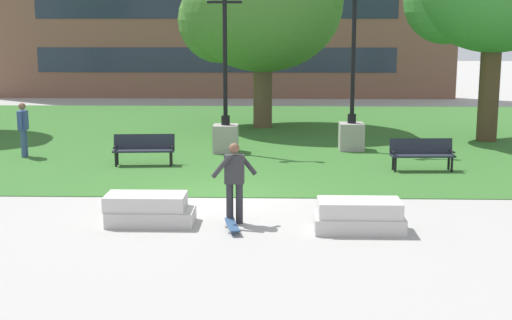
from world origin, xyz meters
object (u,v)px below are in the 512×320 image
object	(u,v)px
lamp_post_right	(352,117)
person_bystander_near_lawn	(23,127)
person_skateboarder	(234,178)
concrete_block_center	(149,210)
lamp_post_center	(226,120)
concrete_block_left	(359,216)
park_bench_near_left	(144,148)
park_bench_near_right	(422,152)
skateboard	(233,226)

from	to	relation	value
lamp_post_right	person_bystander_near_lawn	bearing A→B (deg)	-171.44
person_skateboarder	concrete_block_center	bearing A→B (deg)	-176.73
person_skateboarder	lamp_post_center	xyz separation A→B (m)	(-0.78, 8.49, 0.12)
concrete_block_left	person_bystander_near_lawn	world-z (taller)	person_bystander_near_lawn
park_bench_near_left	lamp_post_right	distance (m)	7.02
concrete_block_center	park_bench_near_right	bearing A→B (deg)	40.24
concrete_block_left	person_skateboarder	world-z (taller)	person_skateboarder
concrete_block_center	skateboard	xyz separation A→B (m)	(1.78, -0.42, -0.22)
concrete_block_left	lamp_post_right	world-z (taller)	lamp_post_right
person_bystander_near_lawn	park_bench_near_right	bearing A→B (deg)	-8.49
lamp_post_center	lamp_post_right	bearing A→B (deg)	7.55
concrete_block_center	park_bench_near_left	distance (m)	6.49
person_bystander_near_lawn	skateboard	bearing A→B (deg)	-48.57
concrete_block_left	person_bystander_near_lawn	distance (m)	12.50
park_bench_near_left	lamp_post_right	world-z (taller)	lamp_post_right
concrete_block_left	lamp_post_center	bearing A→B (deg)	110.27
lamp_post_center	person_bystander_near_lawn	world-z (taller)	lamp_post_center
lamp_post_center	park_bench_near_right	bearing A→B (deg)	-25.96
lamp_post_right	lamp_post_center	world-z (taller)	lamp_post_right
concrete_block_center	lamp_post_center	world-z (taller)	lamp_post_center
skateboard	park_bench_near_right	world-z (taller)	park_bench_near_right
lamp_post_right	person_bystander_near_lawn	world-z (taller)	lamp_post_right
person_bystander_near_lawn	lamp_post_right	bearing A→B (deg)	8.56
park_bench_near_right	lamp_post_center	distance (m)	6.48
skateboard	park_bench_near_right	size ratio (longest dim) A/B	0.57
concrete_block_left	lamp_post_right	xyz separation A→B (m)	(0.83, 9.54, 0.80)
lamp_post_right	lamp_post_center	xyz separation A→B (m)	(-4.15, -0.55, -0.02)
park_bench_near_right	lamp_post_right	distance (m)	3.80
concrete_block_center	lamp_post_right	world-z (taller)	lamp_post_right
concrete_block_center	concrete_block_left	bearing A→B (deg)	-5.28
park_bench_near_left	lamp_post_center	xyz separation A→B (m)	(2.27, 2.22, 0.55)
concrete_block_left	park_bench_near_left	size ratio (longest dim) A/B	0.98
park_bench_near_left	lamp_post_center	world-z (taller)	lamp_post_center
lamp_post_center	person_bystander_near_lawn	bearing A→B (deg)	-170.78
skateboard	lamp_post_center	bearing A→B (deg)	94.86
park_bench_near_left	lamp_post_right	size ratio (longest dim) A/B	0.34
concrete_block_center	park_bench_near_right	world-z (taller)	park_bench_near_right
skateboard	person_bystander_near_lawn	size ratio (longest dim) A/B	0.61
park_bench_near_right	lamp_post_center	world-z (taller)	lamp_post_center
park_bench_near_right	lamp_post_center	bearing A→B (deg)	154.04
skateboard	park_bench_near_left	size ratio (longest dim) A/B	0.57
person_bystander_near_lawn	concrete_block_center	bearing A→B (deg)	-55.13
skateboard	lamp_post_center	size ratio (longest dim) A/B	0.20
skateboard	lamp_post_center	xyz separation A→B (m)	(-0.77, 9.01, 1.00)
park_bench_near_right	lamp_post_right	size ratio (longest dim) A/B	0.34
skateboard	park_bench_near_right	bearing A→B (deg)	50.86
concrete_block_left	person_skateboarder	xyz separation A→B (m)	(-2.54, 0.50, 0.66)
person_skateboarder	lamp_post_center	bearing A→B (deg)	95.24
lamp_post_right	concrete_block_center	bearing A→B (deg)	-119.45
skateboard	lamp_post_right	xyz separation A→B (m)	(3.38, 9.56, 1.02)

